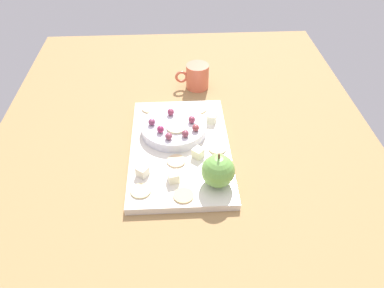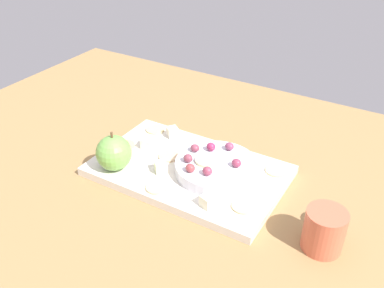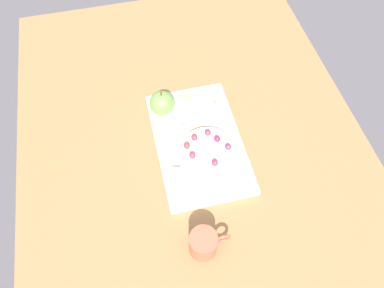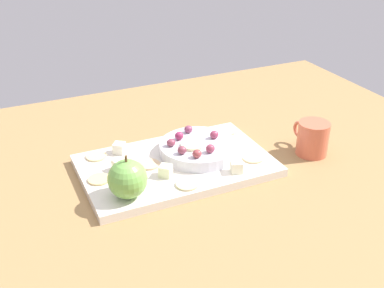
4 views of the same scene
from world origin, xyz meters
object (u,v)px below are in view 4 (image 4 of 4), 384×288
object	(u,v)px
platter	(178,165)
cracker_3	(187,184)
apple_whole	(128,179)
cheese_cube_0	(236,167)
cracker_1	(227,131)
grape_6	(197,154)
cheese_cube_1	(166,171)
cracker_0	(149,164)
grape_5	(179,136)
grape_3	(210,149)
cracker_4	(96,156)
cracker_5	(99,179)
grape_2	(188,129)
serving_dish	(198,148)
cheese_cube_3	(119,165)
cracker_2	(253,158)
grape_1	(170,143)
cheese_cube_2	(119,148)
grape_4	(183,151)
apple_slice_0	(192,145)
cup	(312,138)
grape_0	(214,135)

from	to	relation	value
platter	cracker_3	distance (cm)	9.60
apple_whole	cheese_cube_0	bearing A→B (deg)	177.93
cracker_1	grape_6	bearing A→B (deg)	41.75
cheese_cube_0	cheese_cube_1	world-z (taller)	same
apple_whole	cracker_0	size ratio (longest dim) A/B	1.67
platter	grape_5	distance (cm)	6.83
cracker_1	grape_3	xyz separation A→B (cm)	(10.19, 11.38, 3.23)
cracker_4	cracker_5	size ratio (longest dim) A/B	1.00
platter	cracker_3	bearing A→B (deg)	77.65
grape_2	serving_dish	bearing A→B (deg)	88.58
platter	grape_2	size ratio (longest dim) A/B	20.37
cheese_cube_3	cracker_2	bearing A→B (deg)	164.62
platter	grape_5	size ratio (longest dim) A/B	20.37
grape_1	platter	bearing A→B (deg)	104.07
cheese_cube_0	cheese_cube_1	xyz separation A→B (cm)	(13.72, -4.58, 0.00)
serving_dish	apple_whole	distance (cm)	21.37
cheese_cube_0	cracker_3	size ratio (longest dim) A/B	0.52
grape_1	cheese_cube_2	bearing A→B (deg)	-32.96
grape_4	grape_2	bearing A→B (deg)	-121.08
apple_slice_0	cheese_cube_3	bearing A→B (deg)	-3.93
cheese_cube_0	cheese_cube_3	size ratio (longest dim) A/B	1.00
grape_1	serving_dish	bearing A→B (deg)	167.79
cracker_5	cheese_cube_1	bearing A→B (deg)	162.37
cheese_cube_0	cup	world-z (taller)	cup
cracker_2	grape_1	distance (cm)	18.12
cup	grape_0	bearing A→B (deg)	-22.12
cracker_0	cup	size ratio (longest dim) A/B	0.44
cracker_0	grape_5	size ratio (longest dim) A/B	2.30
cracker_0	cracker_4	world-z (taller)	same
cheese_cube_3	grape_2	bearing A→B (deg)	-163.82
grape_6	cheese_cube_3	bearing A→B (deg)	-21.66
serving_dish	cracker_5	size ratio (longest dim) A/B	3.78
cracker_1	cracker_2	bearing A→B (deg)	85.46
serving_dish	grape_2	xyz separation A→B (cm)	(-0.14, -5.64, 2.10)
cheese_cube_0	cheese_cube_3	world-z (taller)	same
grape_1	grape_3	xyz separation A→B (cm)	(-6.63, 6.03, 0.11)
cheese_cube_3	cracker_0	bearing A→B (deg)	173.17
cheese_cube_1	grape_3	size ratio (longest dim) A/B	1.20
cheese_cube_1	cheese_cube_2	distance (cm)	14.31
cracker_1	grape_6	distance (cm)	18.54
cup	grape_3	bearing A→B (deg)	-6.83
grape_3	cracker_3	bearing A→B (deg)	36.83
platter	cracker_5	size ratio (longest dim) A/B	8.87
grape_5	apple_slice_0	size ratio (longest dim) A/B	0.39
cracker_5	grape_2	distance (cm)	24.12
serving_dish	grape_1	distance (cm)	6.60
cracker_3	cracker_4	world-z (taller)	same
cup	grape_4	bearing A→B (deg)	-8.68
apple_slice_0	cracker_3	bearing A→B (deg)	60.15
serving_dish	cracker_5	world-z (taller)	serving_dish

